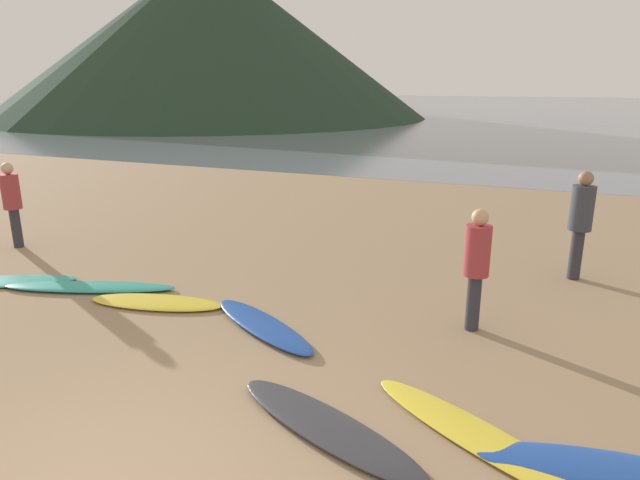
{
  "coord_description": "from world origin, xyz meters",
  "views": [
    {
      "loc": [
        2.84,
        -2.42,
        3.11
      ],
      "look_at": [
        -0.49,
        5.64,
        0.6
      ],
      "focal_mm": 31.34,
      "sensor_mm": 36.0,
      "label": 1
    }
  ],
  "objects_px": {
    "surfboard_1": "(90,287)",
    "person_0": "(12,198)",
    "surfboard_2": "(156,302)",
    "surfboard_4": "(327,426)",
    "person_2": "(581,216)",
    "person_1": "(477,260)",
    "surfboard_3": "(263,325)",
    "surfboard_6": "(611,471)",
    "surfboard_5": "(479,437)"
  },
  "relations": [
    {
      "from": "surfboard_1",
      "to": "person_0",
      "type": "distance_m",
      "value": 3.35
    },
    {
      "from": "surfboard_1",
      "to": "surfboard_2",
      "type": "height_order",
      "value": "surfboard_1"
    },
    {
      "from": "surfboard_4",
      "to": "person_0",
      "type": "relative_size",
      "value": 1.38
    },
    {
      "from": "person_0",
      "to": "person_2",
      "type": "relative_size",
      "value": 0.93
    },
    {
      "from": "surfboard_4",
      "to": "person_2",
      "type": "bearing_deg",
      "value": 90.33
    },
    {
      "from": "person_1",
      "to": "surfboard_2",
      "type": "bearing_deg",
      "value": 174.24
    },
    {
      "from": "surfboard_1",
      "to": "surfboard_3",
      "type": "bearing_deg",
      "value": -24.4
    },
    {
      "from": "surfboard_3",
      "to": "person_0",
      "type": "height_order",
      "value": "person_0"
    },
    {
      "from": "surfboard_2",
      "to": "person_2",
      "type": "relative_size",
      "value": 1.13
    },
    {
      "from": "person_0",
      "to": "person_2",
      "type": "xyz_separation_m",
      "value": [
        9.87,
        2.15,
        0.08
      ]
    },
    {
      "from": "surfboard_2",
      "to": "surfboard_3",
      "type": "xyz_separation_m",
      "value": [
        1.8,
        -0.13,
        0.02
      ]
    },
    {
      "from": "surfboard_1",
      "to": "person_1",
      "type": "height_order",
      "value": "person_1"
    },
    {
      "from": "person_1",
      "to": "person_2",
      "type": "xyz_separation_m",
      "value": [
        1.26,
        2.6,
        0.09
      ]
    },
    {
      "from": "surfboard_1",
      "to": "surfboard_6",
      "type": "distance_m",
      "value": 7.26
    },
    {
      "from": "surfboard_2",
      "to": "person_1",
      "type": "xyz_separation_m",
      "value": [
        4.3,
        0.89,
        0.91
      ]
    },
    {
      "from": "surfboard_1",
      "to": "person_1",
      "type": "bearing_deg",
      "value": -12.23
    },
    {
      "from": "surfboard_2",
      "to": "surfboard_3",
      "type": "relative_size",
      "value": 0.94
    },
    {
      "from": "surfboard_6",
      "to": "person_2",
      "type": "height_order",
      "value": "person_2"
    },
    {
      "from": "surfboard_4",
      "to": "surfboard_2",
      "type": "bearing_deg",
      "value": 173.68
    },
    {
      "from": "person_1",
      "to": "person_2",
      "type": "distance_m",
      "value": 2.89
    },
    {
      "from": "surfboard_1",
      "to": "person_2",
      "type": "distance_m",
      "value": 7.74
    },
    {
      "from": "surfboard_5",
      "to": "person_0",
      "type": "relative_size",
      "value": 1.52
    },
    {
      "from": "person_2",
      "to": "surfboard_2",
      "type": "bearing_deg",
      "value": 123.58
    },
    {
      "from": "surfboard_4",
      "to": "surfboard_6",
      "type": "xyz_separation_m",
      "value": [
        2.36,
        0.33,
        -0.01
      ]
    },
    {
      "from": "surfboard_6",
      "to": "person_0",
      "type": "relative_size",
      "value": 1.33
    },
    {
      "from": "surfboard_5",
      "to": "person_2",
      "type": "bearing_deg",
      "value": 109.51
    },
    {
      "from": "surfboard_4",
      "to": "person_0",
      "type": "height_order",
      "value": "person_0"
    },
    {
      "from": "person_0",
      "to": "surfboard_5",
      "type": "bearing_deg",
      "value": -97.52
    },
    {
      "from": "person_0",
      "to": "person_2",
      "type": "height_order",
      "value": "person_2"
    },
    {
      "from": "surfboard_3",
      "to": "surfboard_4",
      "type": "distance_m",
      "value": 2.35
    },
    {
      "from": "surfboard_1",
      "to": "surfboard_5",
      "type": "xyz_separation_m",
      "value": [
        6.03,
        -1.56,
        -0.01
      ]
    },
    {
      "from": "surfboard_1",
      "to": "surfboard_3",
      "type": "xyz_separation_m",
      "value": [
        3.12,
        -0.23,
        0.01
      ]
    },
    {
      "from": "surfboard_3",
      "to": "surfboard_6",
      "type": "height_order",
      "value": "surfboard_3"
    },
    {
      "from": "surfboard_6",
      "to": "person_2",
      "type": "relative_size",
      "value": 1.23
    },
    {
      "from": "surfboard_2",
      "to": "surfboard_5",
      "type": "distance_m",
      "value": 4.92
    },
    {
      "from": "surfboard_3",
      "to": "surfboard_2",
      "type": "bearing_deg",
      "value": -154.2
    },
    {
      "from": "surfboard_6",
      "to": "surfboard_2",
      "type": "bearing_deg",
      "value": 157.17
    },
    {
      "from": "surfboard_6",
      "to": "person_1",
      "type": "height_order",
      "value": "person_1"
    },
    {
      "from": "person_1",
      "to": "surfboard_1",
      "type": "bearing_deg",
      "value": 170.63
    },
    {
      "from": "person_2",
      "to": "person_1",
      "type": "bearing_deg",
      "value": 155.69
    },
    {
      "from": "surfboard_1",
      "to": "surfboard_5",
      "type": "height_order",
      "value": "surfboard_1"
    },
    {
      "from": "surfboard_2",
      "to": "surfboard_6",
      "type": "distance_m",
      "value": 5.95
    },
    {
      "from": "surfboard_2",
      "to": "person_1",
      "type": "bearing_deg",
      "value": -0.95
    },
    {
      "from": "surfboard_4",
      "to": "surfboard_6",
      "type": "distance_m",
      "value": 2.39
    },
    {
      "from": "surfboard_2",
      "to": "surfboard_6",
      "type": "relative_size",
      "value": 0.91
    },
    {
      "from": "person_1",
      "to": "person_2",
      "type": "relative_size",
      "value": 0.91
    },
    {
      "from": "surfboard_2",
      "to": "person_0",
      "type": "bearing_deg",
      "value": 150.21
    },
    {
      "from": "surfboard_3",
      "to": "person_1",
      "type": "distance_m",
      "value": 2.85
    },
    {
      "from": "surfboard_1",
      "to": "surfboard_2",
      "type": "bearing_deg",
      "value": -24.24
    },
    {
      "from": "surfboard_4",
      "to": "surfboard_5",
      "type": "relative_size",
      "value": 0.91
    }
  ]
}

